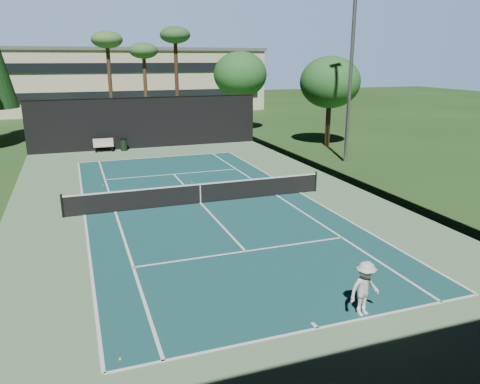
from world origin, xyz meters
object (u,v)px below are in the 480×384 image
(tennis_ball_a, at_px, (120,359))
(trash_bin, at_px, (124,145))
(tennis_ball_b, at_px, (191,195))
(player, at_px, (365,289))
(tennis_ball_d, at_px, (103,185))
(tennis_net, at_px, (200,193))
(park_bench, at_px, (103,145))
(tennis_ball_c, at_px, (192,182))

(tennis_ball_a, distance_m, trash_bin, 27.00)
(tennis_ball_b, relative_size, trash_bin, 0.08)
(player, distance_m, tennis_ball_b, 13.35)
(tennis_ball_d, bearing_deg, player, -70.63)
(tennis_ball_a, bearing_deg, tennis_ball_d, 87.41)
(player, relative_size, tennis_ball_b, 21.91)
(tennis_net, distance_m, park_bench, 15.79)
(tennis_ball_a, xyz_separation_m, tennis_ball_d, (0.75, 16.58, 0.00))
(tennis_ball_a, xyz_separation_m, tennis_ball_c, (5.65, 15.51, 0.00))
(player, height_order, tennis_ball_a, player)
(trash_bin, bearing_deg, tennis_ball_a, -96.49)
(park_bench, bearing_deg, player, -79.34)
(tennis_net, bearing_deg, tennis_ball_a, -113.86)
(tennis_net, relative_size, park_bench, 8.60)
(tennis_ball_a, height_order, tennis_ball_d, tennis_ball_d)
(tennis_ball_b, bearing_deg, trash_bin, 97.89)
(tennis_ball_a, distance_m, park_bench, 26.92)
(tennis_ball_c, bearing_deg, trash_bin, 102.92)
(tennis_ball_a, relative_size, trash_bin, 0.07)
(player, height_order, tennis_ball_c, player)
(tennis_ball_d, bearing_deg, tennis_net, -49.70)
(player, xyz_separation_m, tennis_ball_b, (-1.68, 13.22, -0.76))
(player, distance_m, tennis_ball_c, 15.73)
(player, bearing_deg, tennis_ball_a, 168.69)
(tennis_ball_c, bearing_deg, park_bench, 109.82)
(player, bearing_deg, tennis_ball_b, 87.39)
(tennis_net, xyz_separation_m, trash_bin, (-2.03, 15.34, -0.08))
(player, xyz_separation_m, park_bench, (-5.09, 27.04, -0.25))
(tennis_net, distance_m, tennis_ball_b, 1.66)
(tennis_ball_b, height_order, trash_bin, trash_bin)
(tennis_ball_a, bearing_deg, player, -1.46)
(tennis_ball_c, xyz_separation_m, trash_bin, (-2.59, 11.31, 0.44))
(tennis_ball_a, height_order, park_bench, park_bench)
(tennis_ball_c, bearing_deg, tennis_net, -98.05)
(player, bearing_deg, tennis_ball_d, 99.52)
(player, distance_m, tennis_ball_a, 6.69)
(tennis_ball_d, bearing_deg, park_bench, 85.55)
(tennis_ball_b, distance_m, tennis_ball_d, 5.50)
(tennis_net, relative_size, tennis_ball_d, 187.62)
(tennis_net, relative_size, tennis_ball_b, 177.13)
(tennis_ball_c, xyz_separation_m, park_bench, (-4.10, 11.37, 0.51))
(player, relative_size, park_bench, 1.06)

